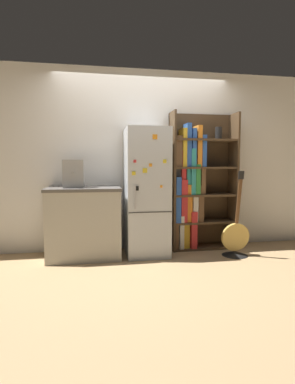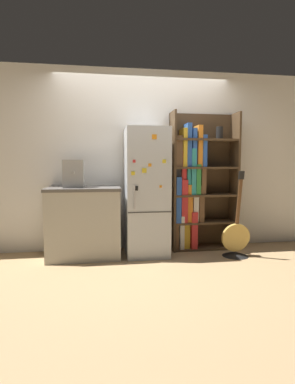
{
  "view_description": "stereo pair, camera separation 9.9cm",
  "coord_description": "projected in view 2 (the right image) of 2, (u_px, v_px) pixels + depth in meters",
  "views": [
    {
      "loc": [
        -0.69,
        -3.89,
        1.22
      ],
      "look_at": [
        0.02,
        0.15,
        0.86
      ],
      "focal_mm": 28.0,
      "sensor_mm": 36.0,
      "label": 1
    },
    {
      "loc": [
        -0.59,
        -3.9,
        1.22
      ],
      "look_at": [
        0.02,
        0.15,
        0.86
      ],
      "focal_mm": 28.0,
      "sensor_mm": 36.0,
      "label": 2
    }
  ],
  "objects": [
    {
      "name": "kitchen_counter",
      "position": [
        84.0,
        222.0,
        4.01
      ],
      "size": [
        0.96,
        0.65,
        0.94
      ],
      "color": "#BCB7A8",
      "rests_on": "ground_plane"
    },
    {
      "name": "espresso_machine",
      "position": [
        74.0,
        174.0,
        3.92
      ],
      "size": [
        0.26,
        0.29,
        0.36
      ],
      "color": "#A5A39E",
      "rests_on": "kitchen_counter"
    },
    {
      "name": "bookshelf",
      "position": [
        194.0,
        186.0,
        4.37
      ],
      "size": [
        0.96,
        0.34,
        1.98
      ],
      "color": "#4C3823",
      "rests_on": "ground_plane"
    },
    {
      "name": "refrigerator",
      "position": [
        146.0,
        192.0,
        4.1
      ],
      "size": [
        0.57,
        0.65,
        1.72
      ],
      "color": "silver",
      "rests_on": "ground_plane"
    },
    {
      "name": "wall_back",
      "position": [
        143.0,
        160.0,
        4.39
      ],
      "size": [
        8.0,
        0.05,
        2.6
      ],
      "color": "white",
      "rests_on": "ground_plane"
    },
    {
      "name": "guitar",
      "position": [
        236.0,
        244.0,
        4.04
      ],
      "size": [
        0.39,
        0.35,
        1.16
      ],
      "color": "black",
      "rests_on": "ground_plane"
    },
    {
      "name": "ground_plane",
      "position": [
        148.0,
        256.0,
        4.04
      ],
      "size": [
        16.0,
        16.0,
        0.0
      ],
      "primitive_type": "plane",
      "color": "tan"
    }
  ]
}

